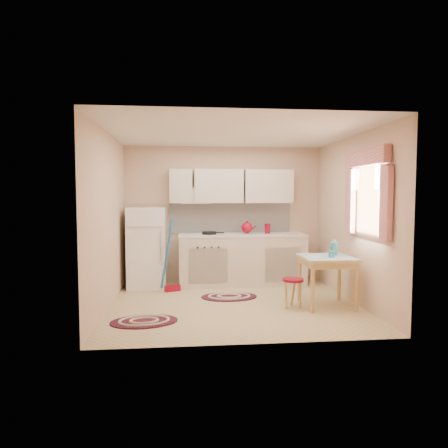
% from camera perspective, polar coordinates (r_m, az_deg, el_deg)
% --- Properties ---
extents(room_shell, '(3.64, 3.60, 2.52)m').
position_cam_1_polar(room_shell, '(6.05, 2.64, 4.02)').
color(room_shell, tan).
rests_on(room_shell, ground).
extents(fridge, '(0.65, 0.60, 1.40)m').
position_cam_1_polar(fridge, '(7.09, -10.92, -3.31)').
color(fridge, white).
rests_on(fridge, ground).
extents(broom, '(0.30, 0.20, 1.20)m').
position_cam_1_polar(broom, '(6.73, -7.40, -4.53)').
color(broom, '#1B66A9').
rests_on(broom, ground).
extents(base_cabinets, '(2.25, 0.60, 0.88)m').
position_cam_1_polar(base_cabinets, '(7.21, 2.59, -5.20)').
color(base_cabinets, beige).
rests_on(base_cabinets, ground).
extents(countertop, '(2.27, 0.62, 0.04)m').
position_cam_1_polar(countertop, '(7.16, 2.61, -1.56)').
color(countertop, silver).
rests_on(countertop, base_cabinets).
extents(frying_pan, '(0.30, 0.30, 0.05)m').
position_cam_1_polar(frying_pan, '(7.04, -2.14, -1.29)').
color(frying_pan, black).
rests_on(frying_pan, countertop).
extents(red_kettle, '(0.25, 0.23, 0.22)m').
position_cam_1_polar(red_kettle, '(7.16, 3.30, -0.53)').
color(red_kettle, maroon).
rests_on(red_kettle, countertop).
extents(red_canister, '(0.12, 0.12, 0.16)m').
position_cam_1_polar(red_canister, '(7.23, 6.23, -0.73)').
color(red_canister, maroon).
rests_on(red_canister, countertop).
extents(table, '(0.72, 0.72, 0.72)m').
position_cam_1_polar(table, '(6.00, 14.46, -7.99)').
color(table, tan).
rests_on(table, ground).
extents(stool, '(0.38, 0.38, 0.42)m').
position_cam_1_polar(stool, '(5.86, 9.82, -9.71)').
color(stool, maroon).
rests_on(stool, ground).
extents(coffee_pot, '(0.14, 0.12, 0.25)m').
position_cam_1_polar(coffee_pot, '(6.08, 15.46, -3.20)').
color(coffee_pot, teal).
rests_on(coffee_pot, table).
extents(mug, '(0.09, 0.09, 0.10)m').
position_cam_1_polar(mug, '(5.85, 15.12, -4.23)').
color(mug, teal).
rests_on(mug, table).
extents(rug_center, '(0.89, 0.60, 0.02)m').
position_cam_1_polar(rug_center, '(6.40, 0.75, -10.34)').
color(rug_center, '#65120B').
rests_on(rug_center, ground).
extents(rug_left, '(0.91, 0.66, 0.02)m').
position_cam_1_polar(rug_left, '(5.30, -11.35, -13.49)').
color(rug_left, '#65120B').
rests_on(rug_left, ground).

